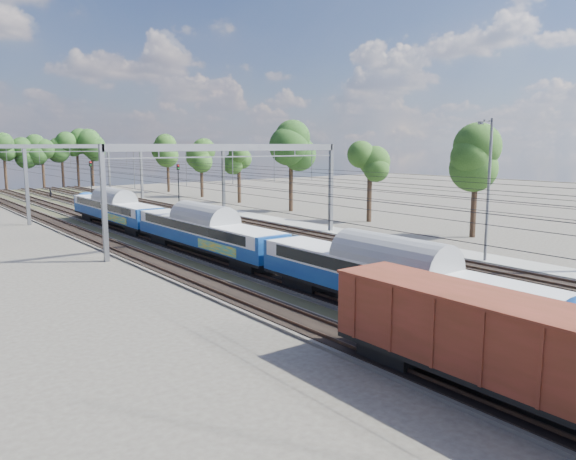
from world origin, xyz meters
TOP-DOWN VIEW (x-y plane):
  - ground at (0.00, 0.00)m, footprint 220.00×220.00m
  - track_bed at (-0.00, 45.00)m, footprint 21.00×130.00m
  - platform at (12.00, 20.00)m, footprint 3.00×70.00m
  - catenary at (0.33, 52.69)m, footprint 25.65×130.00m
  - tree_belt at (7.01, 92.12)m, footprint 38.65×98.67m
  - emu_train at (-4.50, 26.71)m, footprint 2.85×60.39m
  - freight_boxcar at (-9.00, -2.23)m, footprint 2.89×13.95m
  - worker at (-0.85, 87.48)m, footprint 0.52×0.70m
  - signal_near at (1.09, 71.88)m, footprint 0.42×0.38m
  - signal_far at (9.19, 59.50)m, footprint 0.43×0.39m
  - lamp_post at (10.85, 11.77)m, footprint 1.82×0.63m

SIDE VIEW (x-z plane):
  - ground at x=0.00m, z-range 0.00..0.00m
  - track_bed at x=0.00m, z-range -0.07..0.27m
  - platform at x=12.00m, z-range 0.00..0.30m
  - worker at x=-0.85m, z-range 0.00..1.73m
  - freight_boxcar at x=-9.00m, z-range 0.40..3.99m
  - emu_train at x=-4.50m, z-range 0.37..4.54m
  - signal_far at x=9.19m, z-range 0.83..7.05m
  - signal_near at x=1.09m, z-range 0.87..7.42m
  - lamp_post at x=10.85m, z-range 0.49..11.35m
  - catenary at x=0.33m, z-range 1.90..10.90m
  - tree_belt at x=7.01m, z-range 2.12..13.69m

